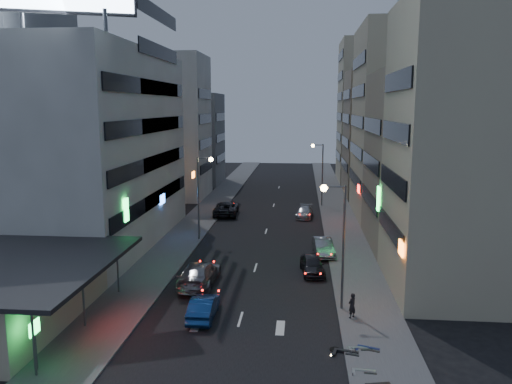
# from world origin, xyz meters

# --- Properties ---
(ground) EXTENTS (180.00, 180.00, 0.00)m
(ground) POSITION_xyz_m (0.00, 0.00, 0.00)
(ground) COLOR black
(ground) RESTS_ON ground
(sidewalk_left) EXTENTS (4.00, 120.00, 0.12)m
(sidewalk_left) POSITION_xyz_m (-8.00, 30.00, 0.06)
(sidewalk_left) COLOR #4C4C4F
(sidewalk_left) RESTS_ON ground
(sidewalk_right) EXTENTS (4.00, 120.00, 0.12)m
(sidewalk_right) POSITION_xyz_m (8.00, 30.00, 0.06)
(sidewalk_right) COLOR #4C4C4F
(sidewalk_right) RESTS_ON ground
(food_court) EXTENTS (11.00, 13.00, 3.88)m
(food_court) POSITION_xyz_m (-13.90, 2.00, 1.98)
(food_court) COLOR #AFA889
(food_court) RESTS_ON ground
(white_building) EXTENTS (14.00, 24.00, 18.00)m
(white_building) POSITION_xyz_m (-17.00, 20.00, 9.00)
(white_building) COLOR silver
(white_building) RESTS_ON ground
(grey_tower) EXTENTS (10.00, 14.00, 34.00)m
(grey_tower) POSITION_xyz_m (-26.00, 23.00, 17.00)
(grey_tower) COLOR slate
(grey_tower) RESTS_ON ground
(shophouse_near) EXTENTS (10.00, 11.00, 20.00)m
(shophouse_near) POSITION_xyz_m (15.00, 10.50, 10.00)
(shophouse_near) COLOR #AFA889
(shophouse_near) RESTS_ON ground
(shophouse_mid) EXTENTS (11.00, 12.00, 16.00)m
(shophouse_mid) POSITION_xyz_m (15.50, 22.00, 8.00)
(shophouse_mid) COLOR gray
(shophouse_mid) RESTS_ON ground
(shophouse_far) EXTENTS (10.00, 14.00, 22.00)m
(shophouse_far) POSITION_xyz_m (15.00, 35.00, 11.00)
(shophouse_far) COLOR #AFA889
(shophouse_far) RESTS_ON ground
(far_left_a) EXTENTS (11.00, 10.00, 20.00)m
(far_left_a) POSITION_xyz_m (-15.50, 45.00, 10.00)
(far_left_a) COLOR silver
(far_left_a) RESTS_ON ground
(far_left_b) EXTENTS (12.00, 10.00, 15.00)m
(far_left_b) POSITION_xyz_m (-16.00, 58.00, 7.50)
(far_left_b) COLOR slate
(far_left_b) RESTS_ON ground
(far_right_a) EXTENTS (11.00, 12.00, 18.00)m
(far_right_a) POSITION_xyz_m (15.50, 50.00, 9.00)
(far_right_a) COLOR gray
(far_right_a) RESTS_ON ground
(far_right_b) EXTENTS (12.00, 12.00, 24.00)m
(far_right_b) POSITION_xyz_m (16.00, 64.00, 12.00)
(far_right_b) COLOR #AFA889
(far_right_b) RESTS_ON ground
(street_lamp_right_near) EXTENTS (1.60, 0.44, 8.02)m
(street_lamp_right_near) POSITION_xyz_m (5.90, 6.00, 5.36)
(street_lamp_right_near) COLOR #595B60
(street_lamp_right_near) RESTS_ON sidewalk_right
(street_lamp_left) EXTENTS (1.60, 0.44, 8.02)m
(street_lamp_left) POSITION_xyz_m (-5.90, 22.00, 5.36)
(street_lamp_left) COLOR #595B60
(street_lamp_left) RESTS_ON sidewalk_left
(street_lamp_right_far) EXTENTS (1.60, 0.44, 8.02)m
(street_lamp_right_far) POSITION_xyz_m (5.90, 40.00, 5.36)
(street_lamp_right_far) COLOR #595B60
(street_lamp_right_far) RESTS_ON sidewalk_right
(parked_car_right_near) EXTENTS (2.15, 4.34, 1.42)m
(parked_car_right_near) POSITION_xyz_m (4.55, 12.99, 0.71)
(parked_car_right_near) COLOR #232328
(parked_car_right_near) RESTS_ON ground
(parked_car_right_mid) EXTENTS (1.96, 4.58, 1.47)m
(parked_car_right_mid) POSITION_xyz_m (5.60, 18.03, 0.73)
(parked_car_right_mid) COLOR gray
(parked_car_right_mid) RESTS_ON ground
(parked_car_left) EXTENTS (3.05, 6.05, 1.64)m
(parked_car_left) POSITION_xyz_m (-5.36, 33.47, 0.82)
(parked_car_left) COLOR black
(parked_car_left) RESTS_ON ground
(parked_car_right_far) EXTENTS (2.14, 4.53, 1.28)m
(parked_car_right_far) POSITION_xyz_m (4.03, 32.97, 0.64)
(parked_car_right_far) COLOR #97999E
(parked_car_right_far) RESTS_ON ground
(road_car_blue) EXTENTS (1.49, 4.18, 1.37)m
(road_car_blue) POSITION_xyz_m (-2.28, 4.03, 0.69)
(road_car_blue) COLOR navy
(road_car_blue) RESTS_ON ground
(road_car_silver) EXTENTS (2.52, 5.96, 1.71)m
(road_car_silver) POSITION_xyz_m (-3.72, 9.66, 0.86)
(road_car_silver) COLOR gray
(road_car_silver) RESTS_ON ground
(person) EXTENTS (0.67, 0.66, 1.56)m
(person) POSITION_xyz_m (6.80, 4.60, 0.90)
(person) COLOR black
(person) RESTS_ON sidewalk_right
(scooter_black_a) EXTENTS (0.97, 1.88, 1.10)m
(scooter_black_a) POSITION_xyz_m (7.89, -2.56, 0.67)
(scooter_black_a) COLOR black
(scooter_black_a) RESTS_ON sidewalk_right
(scooter_silver_a) EXTENTS (0.71, 1.74, 1.03)m
(scooter_silver_a) POSITION_xyz_m (7.40, -1.54, 0.64)
(scooter_silver_a) COLOR #ACAEB4
(scooter_silver_a) RESTS_ON sidewalk_right
(scooter_blue) EXTENTS (1.16, 1.90, 1.10)m
(scooter_blue) POSITION_xyz_m (7.97, 0.69, 0.67)
(scooter_blue) COLOR navy
(scooter_blue) RESTS_ON sidewalk_right
(scooter_black_b) EXTENTS (1.09, 2.06, 1.20)m
(scooter_black_b) POSITION_xyz_m (6.81, 0.24, 0.72)
(scooter_black_b) COLOR black
(scooter_black_b) RESTS_ON sidewalk_right
(scooter_silver_b) EXTENTS (0.79, 1.85, 1.10)m
(scooter_silver_b) POSITION_xyz_m (7.47, 0.92, 0.67)
(scooter_silver_b) COLOR #A1A2A9
(scooter_silver_b) RESTS_ON sidewalk_right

